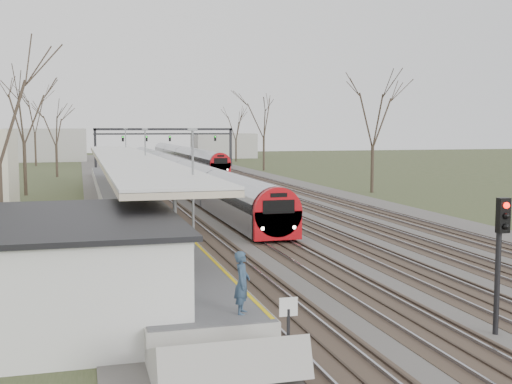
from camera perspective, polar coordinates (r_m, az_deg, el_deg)
track_bed at (r=68.98m, az=-4.87°, el=0.69°), size 24.00×160.00×0.22m
platform at (r=50.48m, az=-11.65°, el=-0.74°), size 3.50×69.00×1.00m
canopy at (r=45.72m, az=-11.36°, el=2.92°), size 4.10×50.00×3.11m
station_building at (r=21.04m, az=-15.78°, el=-6.75°), size 6.00×9.00×3.20m
signal_gantry at (r=98.37m, az=-8.10°, el=4.97°), size 21.00×0.59×6.08m
tree_west_far at (r=60.78m, az=-20.02°, el=7.20°), size 5.50×5.50×11.33m
tree_east_far at (r=60.57m, az=10.38°, el=6.77°), size 5.00×5.00×10.30m
train_near at (r=69.34m, az=-7.27°, el=1.86°), size 2.62×75.21×3.05m
train_far at (r=108.55m, az=-6.51°, el=3.24°), size 2.62×60.21×3.05m
passenger at (r=17.59m, az=-1.24°, el=-8.07°), size 0.64×0.75×1.74m
signal_post at (r=19.63m, az=20.89°, el=-4.46°), size 0.35×0.45×4.10m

